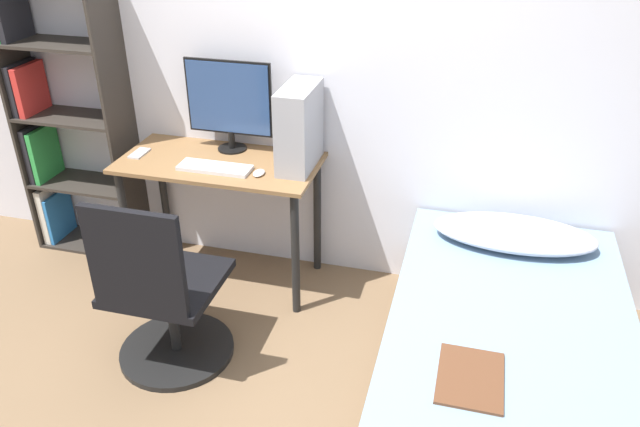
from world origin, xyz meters
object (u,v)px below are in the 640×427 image
Objects in this scene: monitor at (229,101)px; pc_tower at (299,127)px; bookshelf at (57,117)px; keyboard at (215,168)px; office_chair at (164,304)px; bed at (505,383)px.

monitor is 0.44m from pc_tower.
keyboard is (1.09, -0.23, -0.09)m from bookshelf.
pc_tower is at bearing 62.32° from office_chair.
bookshelf is 1.47m from office_chair.
office_chair is 0.46× the size of bed.
bed is 4.06× the size of monitor.
office_chair is 1.10m from pc_tower.
bookshelf is 1.11m from keyboard.
bookshelf reaches higher than office_chair.
monitor reaches higher than keyboard.
pc_tower is (0.43, 0.81, 0.61)m from office_chair.
keyboard is at bearing -11.89° from bookshelf.
bed is at bearing -35.72° from pc_tower.
bookshelf reaches higher than monitor.
office_chair is at bearing -179.80° from bed.
bed is (1.55, 0.01, -0.11)m from office_chair.
monitor is (0.00, 0.92, 0.67)m from office_chair.
monitor reaches higher than bed.
office_chair is 1.14m from monitor.
pc_tower is at bearing -14.19° from monitor.
bookshelf is at bearing 168.11° from keyboard.
bed is at bearing -30.58° from monitor.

